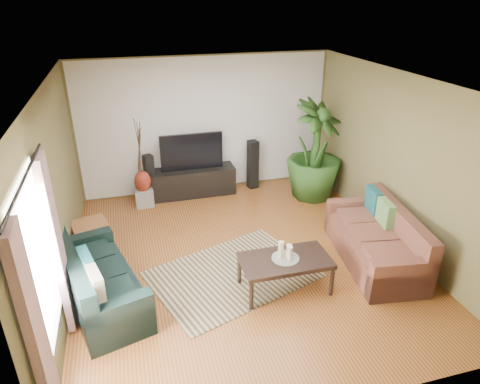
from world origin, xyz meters
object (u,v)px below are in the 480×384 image
object	(u,v)px
tv_stand	(193,182)
television	(192,152)
pedestal	(144,197)
side_table	(92,239)
potted_plant	(315,151)
sofa_right	(375,236)
coffee_table	(285,274)
speaker_right	(253,165)
sofa_left	(100,276)
vase	(143,182)
speaker_left	(150,178)

from	to	relation	value
tv_stand	television	distance (m)	0.64
pedestal	side_table	size ratio (longest dim) A/B	0.62
pedestal	potted_plant	bearing A→B (deg)	-8.29
sofa_right	coffee_table	world-z (taller)	sofa_right
coffee_table	speaker_right	bearing A→B (deg)	80.93
sofa_right	potted_plant	bearing A→B (deg)	-172.98
sofa_left	side_table	distance (m)	1.26
side_table	sofa_left	bearing A→B (deg)	-82.35
television	vase	xyz separation A→B (m)	(-0.99, -0.24, -0.42)
potted_plant	pedestal	world-z (taller)	potted_plant
pedestal	side_table	world-z (taller)	side_table
vase	potted_plant	bearing A→B (deg)	-8.29
sofa_right	vase	bearing A→B (deg)	-122.99
coffee_table	pedestal	size ratio (longest dim) A/B	3.58
coffee_table	potted_plant	xyz separation A→B (m)	(1.60, 2.65, 0.72)
sofa_right	tv_stand	bearing A→B (deg)	-135.66
television	tv_stand	bearing A→B (deg)	0.00
speaker_left	pedestal	distance (m)	0.41
sofa_left	sofa_right	world-z (taller)	same
potted_plant	vase	xyz separation A→B (m)	(-3.28, 0.48, -0.47)
coffee_table	side_table	bearing A→B (deg)	148.44
tv_stand	potted_plant	size ratio (longest dim) A/B	0.86
potted_plant	side_table	bearing A→B (deg)	-166.16
pedestal	television	bearing A→B (deg)	13.36
sofa_right	speaker_left	size ratio (longest dim) A/B	2.15
sofa_right	coffee_table	distance (m)	1.58
speaker_right	pedestal	distance (m)	2.29
tv_stand	side_table	bearing A→B (deg)	-137.29
sofa_right	speaker_left	xyz separation A→B (m)	(-3.08, 3.07, 0.04)
tv_stand	pedestal	bearing A→B (deg)	-166.62
sofa_left	speaker_left	bearing A→B (deg)	-32.11
sofa_right	pedestal	distance (m)	4.31
speaker_left	pedestal	xyz separation A→B (m)	(-0.15, -0.24, -0.29)
sofa_right	side_table	distance (m)	4.34
tv_stand	side_table	xyz separation A→B (m)	(-1.89, -1.75, -0.01)
sofa_right	side_table	size ratio (longest dim) A/B	3.65
television	vase	size ratio (longest dim) A/B	2.82
sofa_right	pedestal	size ratio (longest dim) A/B	5.86
tv_stand	vase	world-z (taller)	vase
speaker_right	vase	xyz separation A→B (m)	(-2.25, -0.24, -0.02)
coffee_table	speaker_left	distance (m)	3.70
television	vase	bearing A→B (deg)	-166.64
vase	tv_stand	bearing A→B (deg)	13.36
potted_plant	vase	size ratio (longest dim) A/B	4.46
tv_stand	television	world-z (taller)	television
speaker_right	side_table	world-z (taller)	speaker_right
sofa_right	speaker_left	world-z (taller)	speaker_left
potted_plant	side_table	world-z (taller)	potted_plant
potted_plant	side_table	xyz separation A→B (m)	(-4.18, -1.03, -0.69)
speaker_right	potted_plant	size ratio (longest dim) A/B	0.53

